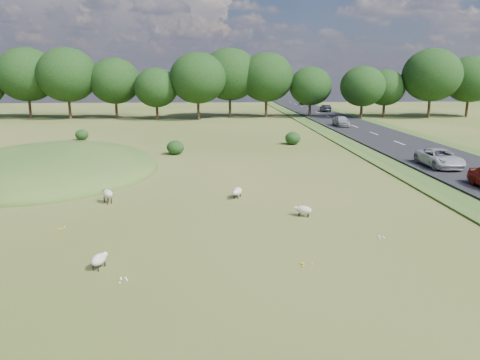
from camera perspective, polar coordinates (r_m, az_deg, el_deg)
The scene contains 13 objects.
ground at distance 44.65m, azimuth -3.71°, elevation 3.28°, with size 160.00×160.00×0.00m, color #42571B.
mound at distance 38.83m, azimuth -21.81°, elevation 0.93°, with size 16.00×20.00×4.00m, color #33561E.
road at distance 57.92m, azimuth 16.65°, elevation 5.10°, with size 8.00×150.00×0.25m, color black.
treeline at distance 79.48m, azimuth -4.36°, elevation 12.21°, with size 96.28×14.66×11.70m.
shrubs at distance 48.94m, azimuth -5.60°, elevation 4.86°, with size 25.03×12.07×1.35m.
sheep_0 at distance 28.39m, azimuth -0.35°, elevation -1.41°, with size 0.79×1.17×0.65m.
sheep_1 at distance 19.19m, azimuth -16.79°, elevation -9.23°, with size 0.68×1.06×0.59m.
sheep_2 at distance 25.01m, azimuth 7.72°, elevation -3.61°, with size 1.04×0.79×0.58m.
sheep_3 at distance 28.36m, azimuth -15.88°, elevation -1.61°, with size 0.90×1.13×0.81m.
car_1 at distance 66.93m, azimuth 12.23°, elevation 7.06°, with size 1.74×4.31×1.47m, color #9EA1A6.
car_2 at distance 112.99m, azimuth 7.88°, elevation 9.44°, with size 1.85×4.56×1.32m, color black.
car_4 at distance 39.90m, azimuth 23.16°, elevation 2.49°, with size 2.30×4.99×1.39m, color silver.
car_5 at distance 92.44m, azimuth 10.37°, elevation 8.62°, with size 1.39×3.99×1.31m, color black.
Camera 1 is at (0.44, -24.03, 7.41)m, focal length 35.00 mm.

